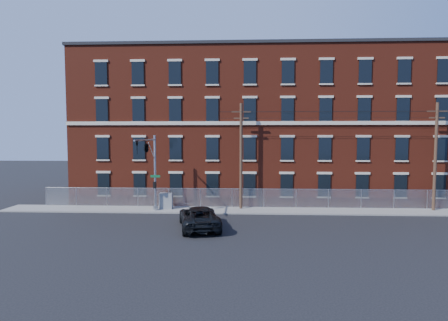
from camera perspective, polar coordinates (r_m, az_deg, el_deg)
ground at (r=29.73m, az=-1.24°, el=-9.87°), size 140.00×140.00×0.00m
sidewalk at (r=35.97m, az=18.95°, el=-7.55°), size 65.00×3.00×0.12m
mill_building at (r=43.91m, az=15.90°, el=5.18°), size 55.30×14.32×16.30m
chain_link_fence at (r=37.02m, az=18.42°, el=-5.64°), size 59.06×0.06×1.85m
traffic_signal_mast at (r=32.03m, az=-11.76°, el=0.81°), size 0.90×6.75×7.00m
utility_pole_near at (r=34.45m, az=2.69°, el=1.02°), size 1.80×0.28×10.00m
utility_pole_mid at (r=38.90m, az=30.26°, el=0.82°), size 1.80×0.28×10.00m
overhead_wires at (r=38.91m, az=30.46°, el=6.39°), size 40.00×0.62×0.62m
pickup_truck at (r=28.25m, az=-3.94°, el=-8.85°), size 4.02×6.55×1.69m
utility_cabinet at (r=35.24m, az=-9.09°, el=-6.27°), size 1.21×0.61×1.51m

